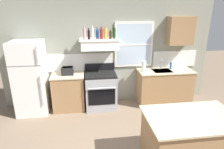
{
  "coord_description": "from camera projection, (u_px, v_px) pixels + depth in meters",
  "views": [
    {
      "loc": [
        -0.57,
        -2.65,
        2.43
      ],
      "look_at": [
        -0.05,
        1.2,
        1.1
      ],
      "focal_mm": 30.97,
      "sensor_mm": 36.0,
      "label": 1
    }
  ],
  "objects": [
    {
      "name": "back_wall",
      "position": [
        110.0,
        52.0,
        5.0
      ],
      "size": [
        5.4,
        0.11,
        2.7
      ],
      "color": "gray",
      "rests_on": "ground_plane"
    },
    {
      "name": "refrigerator",
      "position": [
        31.0,
        78.0,
        4.55
      ],
      "size": [
        0.7,
        0.72,
        1.75
      ],
      "color": "white",
      "rests_on": "ground_plane"
    },
    {
      "name": "counter_left_of_stove",
      "position": [
        69.0,
        91.0,
        4.85
      ],
      "size": [
        0.79,
        0.63,
        0.91
      ],
      "color": "#9E754C",
      "rests_on": "ground_plane"
    },
    {
      "name": "toaster",
      "position": [
        67.0,
        71.0,
        4.66
      ],
      "size": [
        0.3,
        0.2,
        0.19
      ],
      "color": "black",
      "rests_on": "counter_left_of_stove"
    },
    {
      "name": "stove_range",
      "position": [
        101.0,
        90.0,
        4.91
      ],
      "size": [
        0.76,
        0.69,
        1.09
      ],
      "color": "#9EA0A5",
      "rests_on": "ground_plane"
    },
    {
      "name": "range_hood_shelf",
      "position": [
        100.0,
        44.0,
        4.62
      ],
      "size": [
        0.96,
        0.52,
        0.24
      ],
      "color": "white"
    },
    {
      "name": "bottle_rose_pink",
      "position": [
        84.0,
        34.0,
        4.47
      ],
      "size": [
        0.07,
        0.07,
        0.31
      ],
      "color": "#C67F84",
      "rests_on": "range_hood_shelf"
    },
    {
      "name": "bottle_balsamic_dark",
      "position": [
        89.0,
        35.0,
        4.49
      ],
      "size": [
        0.06,
        0.06,
        0.26
      ],
      "color": "black",
      "rests_on": "range_hood_shelf"
    },
    {
      "name": "bottle_clear_tall",
      "position": [
        92.0,
        34.0,
        4.47
      ],
      "size": [
        0.06,
        0.06,
        0.32
      ],
      "color": "silver",
      "rests_on": "range_hood_shelf"
    },
    {
      "name": "bottle_blue_liqueur",
      "position": [
        97.0,
        34.0,
        4.6
      ],
      "size": [
        0.07,
        0.07,
        0.26
      ],
      "color": "#1E478C",
      "rests_on": "range_hood_shelf"
    },
    {
      "name": "bottle_red_label_wine",
      "position": [
        101.0,
        34.0,
        4.56
      ],
      "size": [
        0.07,
        0.07,
        0.29
      ],
      "color": "maroon",
      "rests_on": "range_hood_shelf"
    },
    {
      "name": "bottle_champagne_gold_foil",
      "position": [
        105.0,
        33.0,
        4.57
      ],
      "size": [
        0.08,
        0.08,
        0.31
      ],
      "color": "#B29333",
      "rests_on": "range_hood_shelf"
    },
    {
      "name": "bottle_brown_stout",
      "position": [
        110.0,
        35.0,
        4.57
      ],
      "size": [
        0.06,
        0.06,
        0.22
      ],
      "color": "#381E0F",
      "rests_on": "range_hood_shelf"
    },
    {
      "name": "bottle_dark_green_wine",
      "position": [
        114.0,
        33.0,
        4.61
      ],
      "size": [
        0.07,
        0.07,
        0.31
      ],
      "color": "#143819",
      "rests_on": "range_hood_shelf"
    },
    {
      "name": "counter_right_with_sink",
      "position": [
        164.0,
        86.0,
        5.16
      ],
      "size": [
        1.43,
        0.63,
        0.91
      ],
      "color": "#9E754C",
      "rests_on": "ground_plane"
    },
    {
      "name": "sink_faucet",
      "position": [
        161.0,
        63.0,
        5.04
      ],
      "size": [
        0.03,
        0.17,
        0.28
      ],
      "color": "silver",
      "rests_on": "counter_right_with_sink"
    },
    {
      "name": "paper_towel_roll",
      "position": [
        144.0,
        66.0,
        4.9
      ],
      "size": [
        0.11,
        0.11,
        0.27
      ],
      "primitive_type": "cylinder",
      "color": "white",
      "rests_on": "counter_right_with_sink"
    },
    {
      "name": "dish_soap_bottle",
      "position": [
        171.0,
        66.0,
        5.1
      ],
      "size": [
        0.06,
        0.06,
        0.18
      ],
      "primitive_type": "cylinder",
      "color": "blue",
      "rests_on": "counter_right_with_sink"
    },
    {
      "name": "kitchen_island",
      "position": [
        189.0,
        142.0,
        3.01
      ],
      "size": [
        1.4,
        0.9,
        0.91
      ],
      "color": "#9E754C",
      "rests_on": "ground_plane"
    },
    {
      "name": "upper_cabinet_right",
      "position": [
        180.0,
        31.0,
        4.87
      ],
      "size": [
        0.64,
        0.32,
        0.7
      ],
      "color": "#9E754C"
    }
  ]
}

